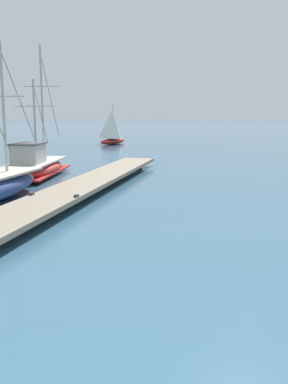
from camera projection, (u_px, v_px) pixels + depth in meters
The scene contains 3 objects.
floating_dock at pixel (90, 182), 17.93m from camera, with size 3.52×18.12×0.53m.
fishing_boat_0 at pixel (34, 166), 21.80m from camera, with size 2.49×7.79×6.62m.
distant_sailboat at pixel (112, 126), 43.53m from camera, with size 3.14×4.65×3.98m.
Camera 1 is at (-0.93, -0.40, 3.19)m, focal length 40.87 mm.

